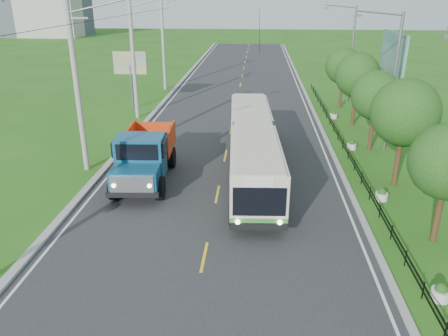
# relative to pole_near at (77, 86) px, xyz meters

# --- Properties ---
(ground) EXTENTS (240.00, 240.00, 0.00)m
(ground) POSITION_rel_pole_near_xyz_m (8.26, -9.00, -5.09)
(ground) COLOR #255C15
(ground) RESTS_ON ground
(road) EXTENTS (14.00, 120.00, 0.02)m
(road) POSITION_rel_pole_near_xyz_m (8.26, 11.00, -5.08)
(road) COLOR #28282B
(road) RESTS_ON ground
(curb_left) EXTENTS (0.40, 120.00, 0.15)m
(curb_left) POSITION_rel_pole_near_xyz_m (1.06, 11.00, -5.02)
(curb_left) COLOR #9E9E99
(curb_left) RESTS_ON ground
(curb_right) EXTENTS (0.30, 120.00, 0.10)m
(curb_right) POSITION_rel_pole_near_xyz_m (15.41, 11.00, -5.04)
(curb_right) COLOR #9E9E99
(curb_right) RESTS_ON ground
(edge_line_left) EXTENTS (0.12, 120.00, 0.00)m
(edge_line_left) POSITION_rel_pole_near_xyz_m (1.61, 11.00, -5.07)
(edge_line_left) COLOR silver
(edge_line_left) RESTS_ON road
(edge_line_right) EXTENTS (0.12, 120.00, 0.00)m
(edge_line_right) POSITION_rel_pole_near_xyz_m (14.91, 11.00, -5.07)
(edge_line_right) COLOR silver
(edge_line_right) RESTS_ON road
(centre_dash) EXTENTS (0.12, 2.20, 0.00)m
(centre_dash) POSITION_rel_pole_near_xyz_m (8.26, -9.00, -5.07)
(centre_dash) COLOR yellow
(centre_dash) RESTS_ON road
(railing_right) EXTENTS (0.04, 40.00, 0.60)m
(railing_right) POSITION_rel_pole_near_xyz_m (16.26, 5.00, -4.79)
(railing_right) COLOR black
(railing_right) RESTS_ON ground
(pole_near) EXTENTS (3.51, 0.32, 10.00)m
(pole_near) POSITION_rel_pole_near_xyz_m (0.00, 0.00, 0.00)
(pole_near) COLOR gray
(pole_near) RESTS_ON ground
(pole_mid) EXTENTS (3.51, 0.32, 10.00)m
(pole_mid) POSITION_rel_pole_near_xyz_m (0.00, 12.00, 0.00)
(pole_mid) COLOR gray
(pole_mid) RESTS_ON ground
(pole_far) EXTENTS (3.51, 0.32, 10.00)m
(pole_far) POSITION_rel_pole_near_xyz_m (0.00, 24.00, 0.00)
(pole_far) COLOR gray
(pole_far) RESTS_ON ground
(tree_second) EXTENTS (3.18, 3.26, 5.30)m
(tree_second) POSITION_rel_pole_near_xyz_m (18.12, -6.86, -1.57)
(tree_second) COLOR #382314
(tree_second) RESTS_ON ground
(tree_third) EXTENTS (3.60, 3.62, 6.00)m
(tree_third) POSITION_rel_pole_near_xyz_m (18.12, -0.86, -1.11)
(tree_third) COLOR #382314
(tree_third) RESTS_ON ground
(tree_fourth) EXTENTS (3.24, 3.31, 5.40)m
(tree_fourth) POSITION_rel_pole_near_xyz_m (18.12, 5.14, -1.51)
(tree_fourth) COLOR #382314
(tree_fourth) RESTS_ON ground
(tree_fifth) EXTENTS (3.48, 3.52, 5.80)m
(tree_fifth) POSITION_rel_pole_near_xyz_m (18.12, 11.14, -1.24)
(tree_fifth) COLOR #382314
(tree_fifth) RESTS_ON ground
(tree_back) EXTENTS (3.30, 3.36, 5.50)m
(tree_back) POSITION_rel_pole_near_xyz_m (18.12, 17.14, -1.44)
(tree_back) COLOR #382314
(tree_back) RESTS_ON ground
(streetlight_mid) EXTENTS (3.02, 0.20, 9.07)m
(streetlight_mid) POSITION_rel_pole_near_xyz_m (18.90, 5.00, -0.19)
(streetlight_mid) COLOR slate
(streetlight_mid) RESTS_ON ground
(streetlight_far) EXTENTS (3.02, 0.20, 9.07)m
(streetlight_far) POSITION_rel_pole_near_xyz_m (18.90, 19.00, -0.19)
(streetlight_far) COLOR slate
(streetlight_far) RESTS_ON ground
(planter_front) EXTENTS (0.64, 0.64, 0.67)m
(planter_front) POSITION_rel_pole_near_xyz_m (16.86, -11.00, -4.81)
(planter_front) COLOR silver
(planter_front) RESTS_ON ground
(planter_near) EXTENTS (0.64, 0.64, 0.67)m
(planter_near) POSITION_rel_pole_near_xyz_m (16.86, -3.00, -4.81)
(planter_near) COLOR silver
(planter_near) RESTS_ON ground
(planter_mid) EXTENTS (0.64, 0.64, 0.67)m
(planter_mid) POSITION_rel_pole_near_xyz_m (16.86, 5.00, -4.81)
(planter_mid) COLOR silver
(planter_mid) RESTS_ON ground
(planter_far) EXTENTS (0.64, 0.64, 0.67)m
(planter_far) POSITION_rel_pole_near_xyz_m (16.86, 13.00, -4.81)
(planter_far) COLOR silver
(planter_far) RESTS_ON ground
(billboard_left) EXTENTS (3.00, 0.20, 5.20)m
(billboard_left) POSITION_rel_pole_near_xyz_m (-1.24, 15.00, -1.23)
(billboard_left) COLOR slate
(billboard_left) RESTS_ON ground
(billboard_right) EXTENTS (0.24, 6.00, 7.30)m
(billboard_right) POSITION_rel_pole_near_xyz_m (20.56, 11.00, 0.25)
(billboard_right) COLOR slate
(billboard_right) RESTS_ON ground
(bus) EXTENTS (3.34, 15.75, 3.02)m
(bus) POSITION_rel_pole_near_xyz_m (10.05, 0.25, -3.28)
(bus) COLOR #348336
(bus) RESTS_ON ground
(dump_truck) EXTENTS (3.14, 7.24, 2.98)m
(dump_truck) POSITION_rel_pole_near_xyz_m (4.01, -1.42, -3.41)
(dump_truck) COLOR navy
(dump_truck) RESTS_ON ground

